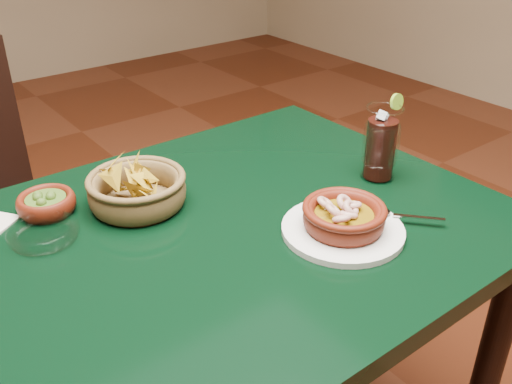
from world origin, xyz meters
TOP-DOWN VIEW (x-y plane):
  - dining_table at (0.00, 0.00)m, footprint 1.20×0.80m
  - shrimp_plate at (0.24, -0.15)m, footprint 0.28×0.22m
  - chip_basket at (-0.01, 0.16)m, footprint 0.22×0.22m
  - guacamole_ramekin at (-0.16, 0.25)m, footprint 0.13×0.13m
  - cola_drink at (0.45, -0.04)m, footprint 0.16×0.16m
  - glass_ashtray at (-0.20, 0.16)m, footprint 0.13×0.13m

SIDE VIEW (x-z plane):
  - dining_table at x=0.00m, z-range 0.28..1.03m
  - glass_ashtray at x=-0.20m, z-range 0.75..0.78m
  - guacamole_ramekin at x=-0.16m, z-range 0.75..0.79m
  - shrimp_plate at x=0.24m, z-range 0.74..0.81m
  - chip_basket at x=-0.01m, z-range 0.72..0.85m
  - cola_drink at x=0.45m, z-range 0.74..0.92m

